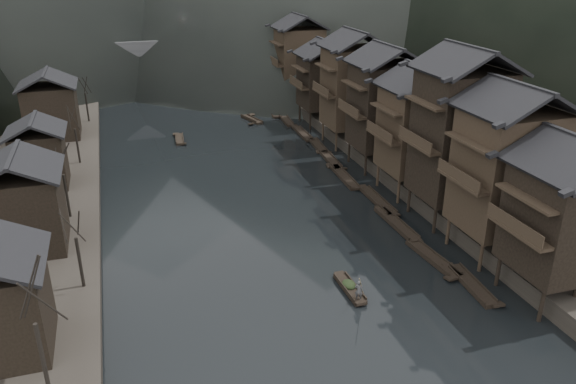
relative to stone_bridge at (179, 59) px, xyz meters
name	(u,v)px	position (x,y,z in m)	size (l,w,h in m)	color
water	(299,278)	(0.00, -72.00, -5.11)	(300.00, 300.00, 0.00)	black
right_bank	(429,108)	(35.00, -32.00, -4.21)	(40.00, 200.00, 1.80)	#2D2823
stilt_houses	(393,96)	(17.28, -52.93, 3.87)	(9.00, 67.60, 16.62)	black
left_houses	(33,155)	(-20.50, -51.88, 0.55)	(8.10, 53.20, 8.73)	black
bare_trees	(68,174)	(-17.00, -59.23, 0.91)	(3.75, 61.15, 7.51)	black
moored_sampans	(339,169)	(11.97, -50.97, -4.91)	(2.74, 60.09, 0.47)	black
midriver_boats	(209,104)	(2.55, -16.46, -4.91)	(13.71, 39.91, 0.45)	black
stone_bridge	(179,59)	(0.00, 0.00, 0.00)	(40.00, 6.00, 9.00)	#4C4C4F
hero_sampan	(350,288)	(3.09, -74.88, -4.91)	(1.02, 4.68, 0.43)	black
cargo_heap	(349,281)	(3.09, -74.66, -4.37)	(1.03, 1.35, 0.62)	black
boatman	(359,288)	(3.07, -76.52, -3.85)	(0.60, 0.40, 1.65)	#4D4D4F
bamboo_pole	(363,259)	(3.27, -76.52, -1.45)	(0.06, 0.06, 4.22)	#8C7A51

